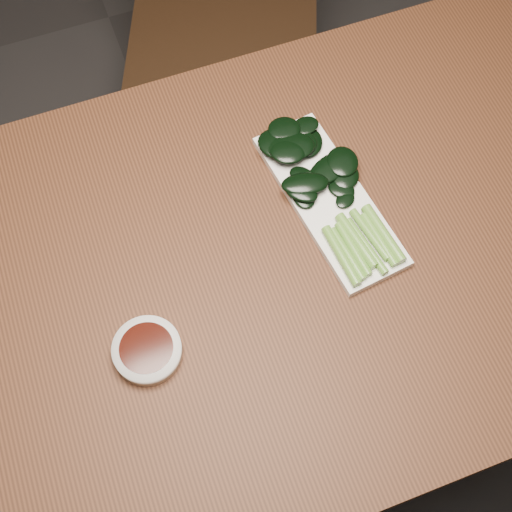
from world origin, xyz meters
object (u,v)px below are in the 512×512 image
sauce_bowl (147,350)px  table (246,286)px  gai_lan (320,180)px  serving_plate (329,200)px  chair_far (223,19)px

sauce_bowl → table: bearing=24.2°
gai_lan → table: bearing=-150.1°
sauce_bowl → serving_plate: size_ratio=0.30×
sauce_bowl → chair_far: bearing=64.6°
table → sauce_bowl: size_ratio=13.94×
table → gai_lan: size_ratio=4.29×
sauce_bowl → gai_lan: bearing=27.0°
gai_lan → serving_plate: bearing=-79.0°
gai_lan → chair_far: bearing=85.8°
table → chair_far: chair_far is taller
serving_plate → table: bearing=-159.6°
table → gai_lan: 0.21m
table → chair_far: 0.79m
serving_plate → gai_lan: size_ratio=1.01×
serving_plate → gai_lan: gai_lan is taller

